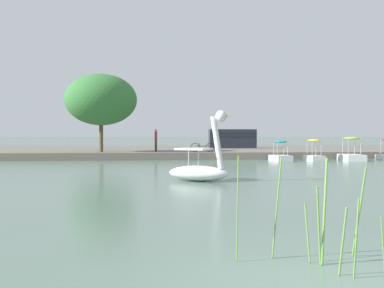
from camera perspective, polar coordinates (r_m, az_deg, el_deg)
name	(u,v)px	position (r m, az deg, el deg)	size (l,w,h in m)	color
shore_bank_far	(171,151)	(46.74, -2.43, -0.82)	(156.68, 22.68, 0.53)	#6B665B
swan_boat	(200,168)	(19.67, 0.94, -2.72)	(2.75, 2.27, 2.77)	white
pedal_boat_teal	(281,155)	(35.14, 10.10, -1.28)	(1.23, 2.15, 1.43)	white
pedal_boat_yellow	(314,154)	(35.64, 13.79, -1.14)	(1.06, 1.88, 1.51)	white
pedal_boat_lime	(352,154)	(36.57, 17.78, -1.09)	(1.43, 2.45, 1.66)	white
tree_sapling_by_fence	(101,100)	(38.00, -10.37, 5.01)	(6.88, 6.70, 5.83)	brown
person_on_path	(156,140)	(37.91, -4.16, 0.50)	(0.21, 0.23, 1.72)	#47382D
bicycle_parked	(203,147)	(36.74, 1.21, -0.40)	(1.76, 0.17, 0.68)	black
parked_van	(232,138)	(47.47, 4.63, 0.70)	(4.47, 1.91, 1.78)	#1E232D
reed_clump_foreground	(356,220)	(7.48, 18.28, -8.27)	(3.16, 1.26, 1.54)	#669942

